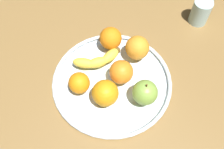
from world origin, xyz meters
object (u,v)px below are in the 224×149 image
(orange_back_left, at_px, (121,72))
(orange_front_left, at_px, (79,83))
(fruit_bowl, at_px, (112,81))
(orange_front_right, at_px, (137,48))
(ambient_mug, at_px, (202,12))
(banana, at_px, (98,60))
(apple, at_px, (145,92))
(orange_back_right, at_px, (105,93))
(orange_center, at_px, (111,38))

(orange_back_left, distance_m, orange_front_left, 0.13)
(fruit_bowl, relative_size, orange_back_left, 5.13)
(orange_back_left, bearing_deg, orange_front_left, 155.89)
(orange_front_right, distance_m, ambient_mug, 0.29)
(banana, relative_size, apple, 1.95)
(banana, xyz_separation_m, apple, (0.02, -0.18, 0.02))
(fruit_bowl, xyz_separation_m, banana, (0.01, 0.07, 0.02))
(orange_front_right, xyz_separation_m, ambient_mug, (0.28, -0.03, -0.01))
(apple, bearing_deg, orange_back_left, 93.62)
(orange_back_left, bearing_deg, orange_back_right, -163.09)
(ambient_mug, bearing_deg, orange_center, 161.49)
(orange_back_left, bearing_deg, banana, 100.88)
(orange_front_left, xyz_separation_m, orange_center, (0.17, 0.07, 0.00))
(apple, bearing_deg, orange_center, 76.41)
(orange_back_left, relative_size, orange_front_right, 0.95)
(apple, distance_m, orange_front_right, 0.16)
(orange_center, relative_size, ambient_mug, 0.72)
(orange_center, height_order, ambient_mug, orange_center)
(orange_back_left, xyz_separation_m, orange_center, (0.06, 0.12, 0.00))
(orange_center, bearing_deg, orange_front_left, -159.09)
(banana, relative_size, orange_back_left, 2.21)
(apple, xyz_separation_m, orange_center, (0.05, 0.21, -0.00))
(orange_front_right, bearing_deg, apple, -125.04)
(orange_center, bearing_deg, orange_back_right, -134.08)
(orange_back_left, bearing_deg, orange_center, 64.15)
(orange_back_right, bearing_deg, banana, 60.63)
(orange_back_right, bearing_deg, apple, -38.57)
(banana, distance_m, orange_back_left, 0.09)
(fruit_bowl, bearing_deg, banana, 84.42)
(orange_back_left, xyz_separation_m, orange_back_right, (-0.08, -0.02, 0.00))
(banana, height_order, apple, apple)
(orange_back_left, relative_size, orange_front_left, 1.14)
(apple, height_order, ambient_mug, apple)
(apple, distance_m, orange_front_left, 0.19)
(orange_back_left, relative_size, orange_back_right, 0.94)
(apple, height_order, orange_center, apple)
(orange_front_left, bearing_deg, orange_back_left, -24.11)
(banana, relative_size, ambient_mug, 1.57)
(fruit_bowl, distance_m, apple, 0.12)
(orange_back_left, relative_size, orange_center, 0.99)
(banana, bearing_deg, orange_back_left, -57.65)
(fruit_bowl, bearing_deg, orange_back_right, -145.98)
(orange_front_left, relative_size, ambient_mug, 0.62)
(orange_front_left, bearing_deg, orange_front_right, -4.69)
(orange_front_right, height_order, orange_center, orange_front_right)
(orange_front_left, relative_size, orange_front_right, 0.83)
(apple, distance_m, orange_back_left, 0.09)
(orange_front_right, xyz_separation_m, orange_center, (-0.04, 0.08, -0.00))
(orange_back_right, xyz_separation_m, orange_front_left, (-0.03, 0.08, -0.01))
(banana, bearing_deg, orange_center, 42.89)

